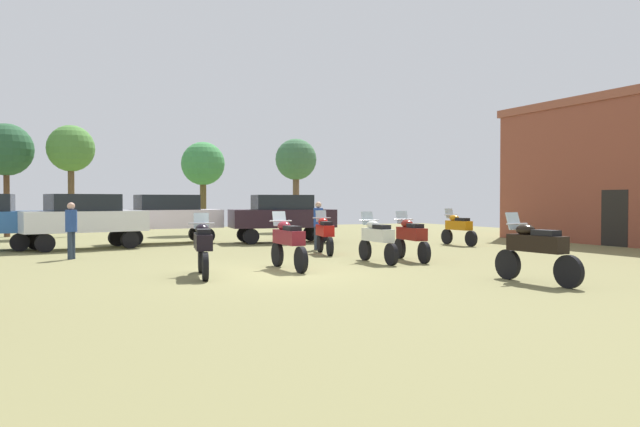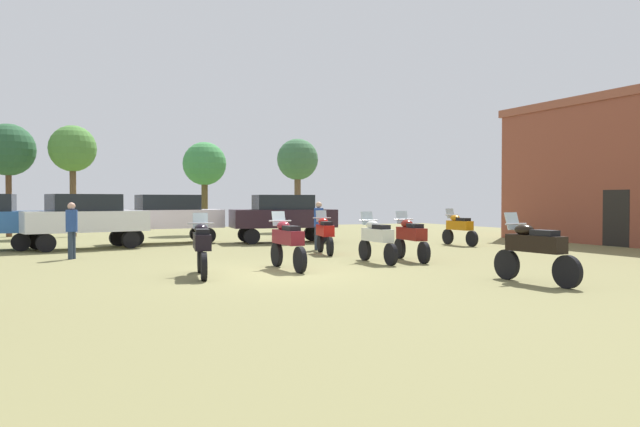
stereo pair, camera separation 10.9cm
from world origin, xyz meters
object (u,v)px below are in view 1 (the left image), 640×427
object	(u,v)px
tree_1	(203,165)
tree_6	(296,161)
car_5	(167,215)
tree_7	(6,150)
motorcycle_7	(411,236)
person_2	(318,222)
motorcycle_3	(288,241)
motorcycle_5	(458,227)
motorcycle_10	(325,233)
tree_4	(71,150)
motorcycle_1	(377,238)
motorcycle_13	(536,249)
car_1	(282,215)
person_1	(71,226)
motorcycle_8	(203,245)
car_2	(83,217)

from	to	relation	value
tree_1	tree_6	distance (m)	5.72
car_5	tree_7	world-z (taller)	tree_7
motorcycle_7	person_2	xyz separation A→B (m)	(-0.80, 4.75, 0.29)
motorcycle_3	motorcycle_5	distance (m)	10.57
motorcycle_10	car_5	distance (m)	8.16
tree_1	tree_4	distance (m)	6.43
motorcycle_1	tree_1	xyz separation A→B (m)	(-0.76, 16.64, 2.92)
motorcycle_13	person_2	xyz separation A→B (m)	(-0.47, 10.03, 0.26)
motorcycle_7	tree_6	distance (m)	18.11
car_1	person_1	xyz separation A→B (m)	(-8.46, -4.17, -0.17)
motorcycle_3	motorcycle_5	size ratio (longest dim) A/B	1.10
motorcycle_10	person_1	world-z (taller)	person_1
tree_6	motorcycle_13	bearing A→B (deg)	-100.01
motorcycle_8	tree_1	size ratio (longest dim) A/B	0.46
motorcycle_13	tree_1	world-z (taller)	tree_1
motorcycle_1	car_5	xyz separation A→B (m)	(-3.86, 10.46, 0.46)
motorcycle_1	car_1	bearing A→B (deg)	87.95
motorcycle_8	tree_1	bearing A→B (deg)	86.43
motorcycle_7	car_5	xyz separation A→B (m)	(-5.06, 10.37, 0.45)
motorcycle_5	car_2	bearing A→B (deg)	161.65
tree_4	motorcycle_1	bearing A→B (deg)	-67.38
motorcycle_1	motorcycle_8	size ratio (longest dim) A/B	0.99
motorcycle_3	car_1	bearing A→B (deg)	69.98
motorcycle_1	car_5	size ratio (longest dim) A/B	0.49
person_1	tree_1	distance (m)	14.02
person_1	motorcycle_8	bearing A→B (deg)	-124.18
motorcycle_7	motorcycle_10	bearing A→B (deg)	120.77
motorcycle_3	person_2	bearing A→B (deg)	58.66
motorcycle_3	motorcycle_13	distance (m)	6.04
motorcycle_10	motorcycle_13	distance (m)	8.49
tree_1	person_2	bearing A→B (deg)	-84.38
car_2	tree_6	distance (m)	15.19
motorcycle_3	person_1	size ratio (longest dim) A/B	1.34
tree_6	person_2	bearing A→B (deg)	-109.44
motorcycle_1	motorcycle_3	size ratio (longest dim) A/B	0.94
motorcycle_3	tree_1	xyz separation A→B (m)	(2.18, 17.15, 2.90)
person_1	tree_7	bearing A→B (deg)	41.37
motorcycle_1	motorcycle_3	xyz separation A→B (m)	(-2.94, -0.51, 0.02)
motorcycle_7	motorcycle_8	xyz separation A→B (m)	(-6.48, -1.09, 0.01)
car_1	car_2	xyz separation A→B (m)	(-7.85, -0.22, 0.00)
motorcycle_8	motorcycle_13	xyz separation A→B (m)	(6.15, -4.20, 0.02)
motorcycle_10	car_2	size ratio (longest dim) A/B	0.46
motorcycle_10	tree_6	size ratio (longest dim) A/B	0.40
tree_4	tree_6	size ratio (longest dim) A/B	1.02
motorcycle_5	tree_7	xyz separation A→B (m)	(-16.34, 13.75, 3.48)
tree_6	tree_7	xyz separation A→B (m)	(-14.86, 0.78, 0.15)
motorcycle_7	person_1	xyz separation A→B (m)	(-9.02, 4.73, 0.28)
person_1	tree_4	xyz separation A→B (m)	(0.68, 12.33, 3.23)
motorcycle_7	tree_1	world-z (taller)	tree_1
motorcycle_5	person_2	bearing A→B (deg)	176.10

